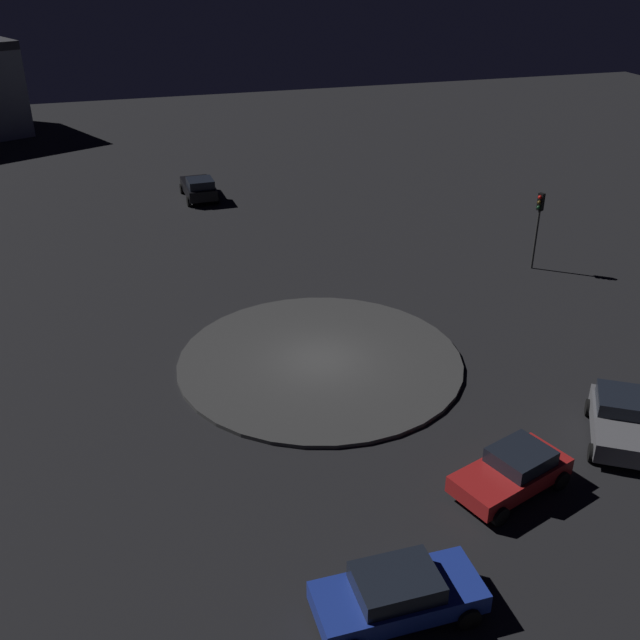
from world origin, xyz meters
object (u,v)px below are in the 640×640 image
(car_blue, at_px, (398,594))
(car_red, at_px, (513,471))
(car_black, at_px, (199,188))
(car_grey, at_px, (619,420))
(traffic_light_northeast, at_px, (539,216))

(car_blue, bearing_deg, car_red, -146.59)
(car_red, xyz_separation_m, car_black, (-5.15, 32.16, 0.08))
(car_grey, height_order, car_black, car_black)
(car_grey, relative_size, traffic_light_northeast, 1.02)
(car_black, relative_size, traffic_light_northeast, 0.98)
(car_red, distance_m, car_black, 32.57)
(car_red, xyz_separation_m, traffic_light_northeast, (10.01, 15.45, 2.22))
(car_grey, xyz_separation_m, car_red, (-4.90, -1.32, -0.06))
(traffic_light_northeast, bearing_deg, car_grey, 45.77)
(car_grey, height_order, car_red, car_grey)
(car_grey, distance_m, traffic_light_northeast, 15.18)
(car_grey, xyz_separation_m, car_black, (-10.05, 30.84, 0.02))
(car_red, relative_size, car_black, 1.06)
(car_blue, xyz_separation_m, car_black, (0.18, 35.69, 0.07))
(car_blue, bearing_deg, traffic_light_northeast, -129.01)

